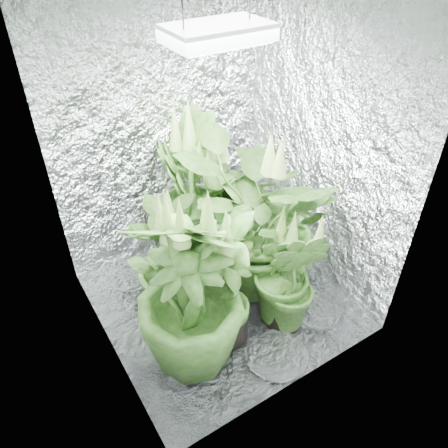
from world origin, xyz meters
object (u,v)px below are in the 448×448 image
plant_e (261,221)px  plant_f (225,283)px  plant_d (190,294)px  plant_b (220,214)px  grow_lamp (218,33)px  plant_c (188,192)px  plant_g (288,277)px  plant_a (181,258)px  circulation_fan (264,234)px

plant_e → plant_f: size_ratio=1.31×
plant_d → plant_b: bearing=46.7°
grow_lamp → plant_d: (-0.39, -0.32, -1.25)m
plant_c → plant_g: (0.18, -0.98, -0.17)m
grow_lamp → plant_d: grow_lamp is taller
grow_lamp → plant_c: size_ratio=0.40×
grow_lamp → plant_c: bearing=80.9°
plant_b → plant_d: plant_d is taller
grow_lamp → plant_a: (-0.24, 0.09, -1.37)m
grow_lamp → plant_a: grow_lamp is taller
plant_c → grow_lamp: bearing=-99.1°
circulation_fan → grow_lamp: bearing=-160.6°
grow_lamp → plant_c: (0.10, 0.60, -1.25)m
plant_b → circulation_fan: size_ratio=3.40×
plant_e → plant_b: bearing=113.8°
plant_a → plant_f: size_ratio=0.92×
plant_c → plant_e: plant_e is taller
plant_a → plant_d: bearing=-110.7°
plant_b → plant_e: (0.13, -0.30, 0.07)m
plant_e → plant_c: bearing=111.0°
plant_c → plant_d: plant_c is taller
plant_g → circulation_fan: bearing=64.2°
plant_b → plant_d: bearing=-133.3°
grow_lamp → plant_a: size_ratio=0.52×
grow_lamp → plant_b: grow_lamp is taller
grow_lamp → plant_b: size_ratio=0.44×
plant_a → circulation_fan: (0.85, 0.22, -0.32)m
plant_d → plant_g: (0.67, -0.07, -0.16)m
plant_c → plant_e: size_ratio=0.90×
grow_lamp → plant_d: size_ratio=0.41×
plant_b → circulation_fan: (0.42, 0.01, -0.38)m
plant_e → plant_f: plant_e is taller
plant_b → plant_g: bearing=-82.9°
plant_a → plant_b: plant_b is taller
plant_b → plant_e: bearing=-66.2°
plant_a → plant_g: bearing=-42.7°
plant_a → plant_e: bearing=-9.3°
plant_a → plant_g: 0.70m
grow_lamp → plant_e: (0.32, -0.00, -1.23)m
plant_f → plant_a: bearing=107.1°
plant_d → plant_f: 0.29m
plant_b → plant_d: (-0.58, -0.62, 0.05)m
plant_c → plant_f: size_ratio=1.18×
plant_g → plant_b: bearing=97.1°
plant_a → plant_e: 0.59m
plant_g → plant_f: bearing=163.8°
grow_lamp → plant_e: grow_lamp is taller
plant_a → plant_d: plant_d is taller
plant_e → grow_lamp: bearing=179.5°
plant_b → plant_e: 0.34m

